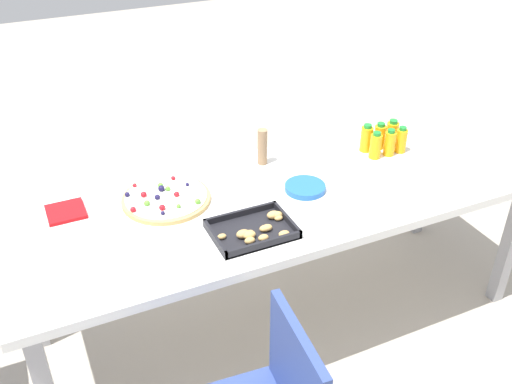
# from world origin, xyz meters

# --- Properties ---
(ground_plane) EXTENTS (12.00, 12.00, 0.00)m
(ground_plane) POSITION_xyz_m (0.00, 0.00, 0.00)
(ground_plane) COLOR #B2A899
(party_table) EXTENTS (2.33, 0.81, 0.74)m
(party_table) POSITION_xyz_m (0.00, 0.00, 0.68)
(party_table) COLOR white
(party_table) RESTS_ON ground_plane
(juice_bottle_0) EXTENTS (0.06, 0.06, 0.13)m
(juice_bottle_0) POSITION_xyz_m (-0.69, -0.18, 0.80)
(juice_bottle_0) COLOR #F9AF14
(juice_bottle_0) RESTS_ON party_table
(juice_bottle_1) EXTENTS (0.06, 0.06, 0.13)m
(juice_bottle_1) POSITION_xyz_m (-0.61, -0.18, 0.80)
(juice_bottle_1) COLOR #F8AF14
(juice_bottle_1) RESTS_ON party_table
(juice_bottle_2) EXTENTS (0.06, 0.06, 0.14)m
(juice_bottle_2) POSITION_xyz_m (-0.54, -0.18, 0.81)
(juice_bottle_2) COLOR #F8AB14
(juice_bottle_2) RESTS_ON party_table
(juice_bottle_3) EXTENTS (0.05, 0.05, 0.13)m
(juice_bottle_3) POSITION_xyz_m (-0.68, -0.10, 0.80)
(juice_bottle_3) COLOR #FAAA14
(juice_bottle_3) RESTS_ON party_table
(juice_bottle_4) EXTENTS (0.05, 0.05, 0.13)m
(juice_bottle_4) POSITION_xyz_m (-0.62, -0.10, 0.80)
(juice_bottle_4) COLOR #F9AB14
(juice_bottle_4) RESTS_ON party_table
(juice_bottle_5) EXTENTS (0.05, 0.05, 0.13)m
(juice_bottle_5) POSITION_xyz_m (-0.54, -0.10, 0.80)
(juice_bottle_5) COLOR #FBAD14
(juice_bottle_5) RESTS_ON party_table
(fruit_pizza) EXTENTS (0.37, 0.37, 0.05)m
(fruit_pizza) POSITION_xyz_m (0.47, -0.15, 0.75)
(fruit_pizza) COLOR tan
(fruit_pizza) RESTS_ON party_table
(snack_tray) EXTENTS (0.32, 0.23, 0.04)m
(snack_tray) POSITION_xyz_m (0.23, 0.21, 0.75)
(snack_tray) COLOR black
(snack_tray) RESTS_ON party_table
(plate_stack) EXTENTS (0.18, 0.18, 0.02)m
(plate_stack) POSITION_xyz_m (-0.10, 0.02, 0.75)
(plate_stack) COLOR blue
(plate_stack) RESTS_ON party_table
(napkin_stack) EXTENTS (0.15, 0.15, 0.02)m
(napkin_stack) POSITION_xyz_m (0.87, -0.23, 0.75)
(napkin_stack) COLOR red
(napkin_stack) RESTS_ON party_table
(cardboard_tube) EXTENTS (0.04, 0.04, 0.17)m
(cardboard_tube) POSITION_xyz_m (-0.03, -0.27, 0.83)
(cardboard_tube) COLOR #9E7A56
(cardboard_tube) RESTS_ON party_table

